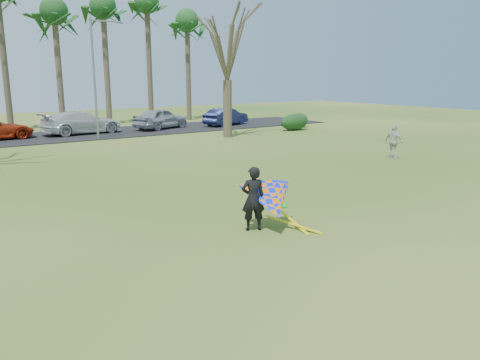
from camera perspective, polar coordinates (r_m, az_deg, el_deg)
ground at (r=13.44m, az=4.89°, el=-6.13°), size 100.00×100.00×0.00m
parking_strip at (r=35.97m, az=-21.42°, el=4.96°), size 46.00×7.00×0.06m
palm_6 at (r=42.29m, az=-21.73°, el=18.41°), size 4.84×4.84×10.84m
palm_7 at (r=43.51m, az=-16.38°, el=19.50°), size 4.84×4.84×11.54m
palm_8 at (r=45.06m, az=-11.30°, el=20.37°), size 4.84×4.84×12.24m
palm_9 at (r=46.65m, az=-6.47°, el=18.57°), size 4.84×4.84×10.84m
bare_tree_right at (r=33.25m, az=-1.58°, el=16.55°), size 6.27×6.27×9.21m
streetlight at (r=33.40m, az=-17.12°, el=12.39°), size 2.28×0.18×8.00m
hedge_near at (r=37.75m, az=6.63°, el=7.02°), size 2.60×1.18×1.30m
hedge_far at (r=39.68m, az=7.01°, el=7.22°), size 2.17×1.02×1.21m
car_3 at (r=36.70m, az=-18.73°, el=6.67°), size 5.98×2.95×1.67m
car_4 at (r=38.64m, az=-9.67°, el=7.42°), size 5.28×3.69×1.67m
car_5 at (r=40.80m, az=-1.72°, el=7.73°), size 4.75×2.91×1.48m
pedestrian_b at (r=26.02m, az=18.24°, el=4.47°), size 0.45×1.05×1.78m
kite_flyer at (r=13.24m, az=3.53°, el=-2.51°), size 2.13×2.39×2.02m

